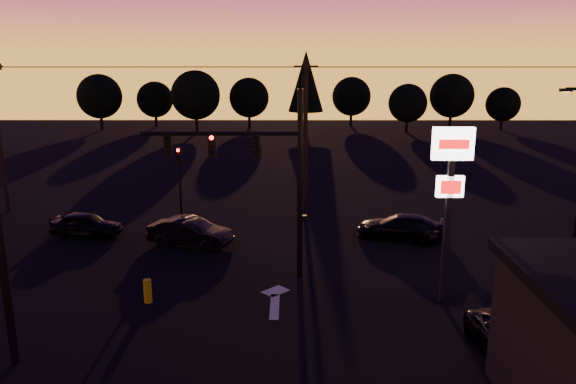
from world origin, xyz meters
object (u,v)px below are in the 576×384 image
object	(u,v)px
car_mid	(190,232)
suv_parked	(520,345)
bollard	(148,291)
car_right	(401,227)
traffic_signal_mast	(261,164)
secondary_signal	(179,174)
pylon_sign	(451,178)
car_left	(86,224)

from	to	relation	value
car_mid	suv_parked	world-z (taller)	car_mid
bollard	car_right	size ratio (longest dim) A/B	0.21
traffic_signal_mast	secondary_signal	bearing A→B (deg)	123.19
car_mid	car_right	world-z (taller)	car_mid
car_right	suv_parked	distance (m)	11.97
traffic_signal_mast	suv_parked	bearing A→B (deg)	-39.96
suv_parked	pylon_sign	bearing A→B (deg)	100.21
car_left	suv_parked	size ratio (longest dim) A/B	0.82
pylon_sign	secondary_signal	bearing A→B (deg)	140.23
car_right	car_mid	bearing A→B (deg)	-63.43
pylon_sign	suv_parked	bearing A→B (deg)	-74.76
car_left	secondary_signal	bearing A→B (deg)	-55.51
bollard	car_mid	distance (m)	6.56
secondary_signal	bollard	distance (m)	10.41
car_mid	suv_parked	size ratio (longest dim) A/B	0.94
secondary_signal	car_left	size ratio (longest dim) A/B	1.18
secondary_signal	suv_parked	xyz separation A→B (m)	(13.22, -14.46, -2.24)
car_left	car_right	size ratio (longest dim) A/B	0.82
pylon_sign	car_mid	world-z (taller)	pylon_sign
car_left	suv_parked	bearing A→B (deg)	-114.75
bollard	car_mid	xyz separation A→B (m)	(0.53, 6.54, 0.23)
pylon_sign	suv_parked	xyz separation A→B (m)	(1.22, -4.47, -4.29)
car_mid	car_right	xyz separation A→B (m)	(10.67, 1.01, -0.04)
secondary_signal	car_mid	xyz separation A→B (m)	(1.12, -3.58, -2.17)
car_right	suv_parked	size ratio (longest dim) A/B	1.00
traffic_signal_mast	car_right	distance (m)	9.49
car_left	car_right	world-z (taller)	car_right
secondary_signal	pylon_sign	world-z (taller)	pylon_sign
car_right	car_left	bearing A→B (deg)	-70.44
secondary_signal	car_mid	size ratio (longest dim) A/B	1.03
car_left	car_mid	distance (m)	5.92
suv_parked	car_right	bearing A→B (deg)	91.80
bollard	suv_parked	world-z (taller)	suv_parked
secondary_signal	pylon_sign	distance (m)	15.75
pylon_sign	traffic_signal_mast	bearing A→B (deg)	160.64
traffic_signal_mast	pylon_sign	distance (m)	7.52
pylon_sign	car_left	size ratio (longest dim) A/B	1.84
traffic_signal_mast	bollard	bearing A→B (deg)	-148.70
secondary_signal	bollard	xyz separation A→B (m)	(0.59, -10.12, -2.39)
traffic_signal_mast	suv_parked	distance (m)	11.67
pylon_sign	car_right	world-z (taller)	pylon_sign
secondary_signal	bollard	size ratio (longest dim) A/B	4.65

